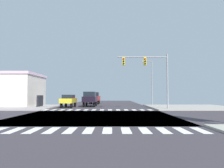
{
  "coord_description": "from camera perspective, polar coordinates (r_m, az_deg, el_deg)",
  "views": [
    {
      "loc": [
        1.5,
        -18.49,
        1.93
      ],
      "look_at": [
        1.55,
        2.22,
        2.97
      ],
      "focal_mm": 33.12,
      "sensor_mm": 36.0,
      "label": 1
    }
  ],
  "objects": [
    {
      "name": "crosswalk_far",
      "position": [
        25.92,
        -4.05,
        -7.14
      ],
      "size": [
        13.5,
        2.0,
        0.01
      ],
      "color": "white",
      "rests_on": "ground"
    },
    {
      "name": "bank_building",
      "position": [
        38.36,
        -27.65,
        -1.43
      ],
      "size": [
        12.69,
        8.62,
        5.35
      ],
      "color": "beige",
      "rests_on": "ground"
    },
    {
      "name": "street_lamp",
      "position": [
        34.8,
        10.39,
        1.48
      ],
      "size": [
        1.78,
        0.32,
        7.55
      ],
      "color": "gray",
      "rests_on": "ground"
    },
    {
      "name": "pickup_queued_2",
      "position": [
        41.63,
        -4.98,
        -3.75
      ],
      "size": [
        2.0,
        5.1,
        2.35
      ],
      "rotation": [
        0.0,
        0.0,
        3.14
      ],
      "color": "black",
      "rests_on": "ground"
    },
    {
      "name": "ground",
      "position": [
        18.65,
        -4.81,
        -8.89
      ],
      "size": [
        90.0,
        90.0,
        0.05
      ],
      "color": "#373339"
    },
    {
      "name": "pickup_nearside_1",
      "position": [
        33.12,
        -6.23,
        -3.97
      ],
      "size": [
        2.0,
        5.1,
        2.35
      ],
      "rotation": [
        0.0,
        0.0,
        3.14
      ],
      "color": "black",
      "rests_on": "ground"
    },
    {
      "name": "traffic_signal_mast",
      "position": [
        26.88,
        9.92,
        4.24
      ],
      "size": [
        6.47,
        0.55,
        7.11
      ],
      "color": "gray",
      "rests_on": "ground"
    },
    {
      "name": "sedan_crossing_2",
      "position": [
        31.58,
        -12.06,
        -4.29
      ],
      "size": [
        1.8,
        4.3,
        1.88
      ],
      "rotation": [
        0.0,
        0.0,
        3.14
      ],
      "color": "black",
      "rests_on": "ground"
    },
    {
      "name": "sidewalk_corner_ne",
      "position": [
        32.64,
        20.6,
        -5.97
      ],
      "size": [
        12.0,
        12.0,
        0.14
      ],
      "color": "#A09B91",
      "rests_on": "ground"
    },
    {
      "name": "crosswalk_near",
      "position": [
        11.49,
        -9.11,
        -12.5
      ],
      "size": [
        13.5,
        2.0,
        0.01
      ],
      "color": "white",
      "rests_on": "ground"
    },
    {
      "name": "sidewalk_corner_nw",
      "position": [
        33.81,
        -25.68,
        -5.75
      ],
      "size": [
        12.0,
        12.0,
        0.14
      ],
      "color": "#A09694",
      "rests_on": "ground"
    }
  ]
}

